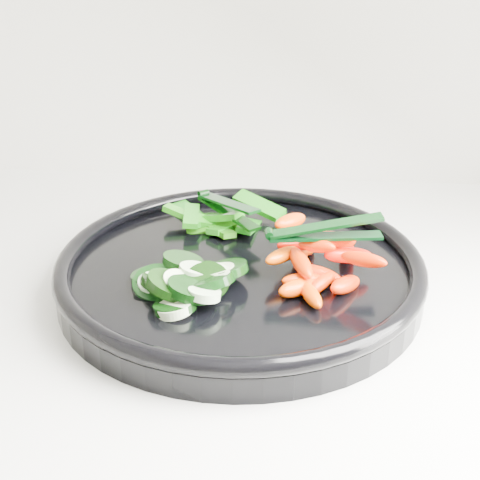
{
  "coord_description": "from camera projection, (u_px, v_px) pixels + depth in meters",
  "views": [
    {
      "loc": [
        -0.34,
        1.08,
        1.28
      ],
      "look_at": [
        -0.39,
        1.68,
        0.99
      ],
      "focal_mm": 50.0,
      "sensor_mm": 36.0,
      "label": 1
    }
  ],
  "objects": [
    {
      "name": "pepper_pile",
      "position": [
        218.0,
        219.0,
        0.77
      ],
      "size": [
        0.14,
        0.1,
        0.04
      ],
      "color": "#0A6C0B",
      "rests_on": "veggie_tray"
    },
    {
      "name": "tong_carrot",
      "position": [
        322.0,
        231.0,
        0.64
      ],
      "size": [
        0.11,
        0.03,
        0.02
      ],
      "color": "black",
      "rests_on": "carrot_pile"
    },
    {
      "name": "veggie_tray",
      "position": [
        240.0,
        270.0,
        0.68
      ],
      "size": [
        0.44,
        0.44,
        0.04
      ],
      "color": "black",
      "rests_on": "counter"
    },
    {
      "name": "tong_pepper",
      "position": [
        226.0,
        207.0,
        0.76
      ],
      "size": [
        0.08,
        0.1,
        0.02
      ],
      "color": "black",
      "rests_on": "pepper_pile"
    },
    {
      "name": "carrot_pile",
      "position": [
        319.0,
        260.0,
        0.66
      ],
      "size": [
        0.12,
        0.15,
        0.05
      ],
      "color": "#FF4600",
      "rests_on": "veggie_tray"
    },
    {
      "name": "cucumber_pile",
      "position": [
        183.0,
        282.0,
        0.64
      ],
      "size": [
        0.13,
        0.12,
        0.04
      ],
      "color": "black",
      "rests_on": "veggie_tray"
    }
  ]
}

